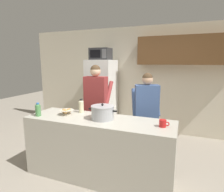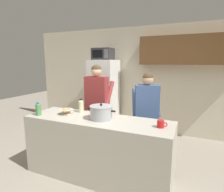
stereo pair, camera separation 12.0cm
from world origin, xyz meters
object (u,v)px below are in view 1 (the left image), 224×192
(bottle_near_edge, at_px, (81,106))
(bottle_mid_counter, at_px, (38,110))
(microwave, at_px, (101,54))
(refrigerator, at_px, (102,96))
(person_by_sink, at_px, (146,108))
(coffee_mug, at_px, (163,123))
(person_near_pot, at_px, (96,98))
(cooking_pot, at_px, (103,112))
(bread_bowl, at_px, (67,112))

(bottle_near_edge, xyz_separation_m, bottle_mid_counter, (-0.52, -0.42, -0.01))
(microwave, bearing_deg, bottle_mid_counter, -94.10)
(refrigerator, relative_size, person_by_sink, 1.15)
(microwave, relative_size, bottle_near_edge, 2.11)
(bottle_near_edge, relative_size, bottle_mid_counter, 1.09)
(microwave, distance_m, coffee_mug, 2.69)
(person_near_pot, relative_size, bottle_mid_counter, 8.12)
(microwave, height_order, person_near_pot, microwave)
(microwave, height_order, cooking_pot, microwave)
(microwave, xyz_separation_m, cooking_pot, (0.85, -1.81, -0.91))
(bottle_near_edge, bearing_deg, bottle_mid_counter, -140.93)
(bread_bowl, distance_m, bottle_near_edge, 0.26)
(person_near_pot, xyz_separation_m, bread_bowl, (-0.15, -0.76, -0.09))
(microwave, bearing_deg, refrigerator, 90.07)
(cooking_pot, height_order, coffee_mug, cooking_pot)
(coffee_mug, height_order, bread_bowl, bread_bowl)
(person_by_sink, relative_size, cooking_pot, 3.52)
(bread_bowl, relative_size, bottle_near_edge, 0.97)
(person_near_pot, distance_m, bottle_near_edge, 0.56)
(person_by_sink, xyz_separation_m, bottle_near_edge, (-0.98, -0.53, 0.06))
(refrigerator, xyz_separation_m, microwave, (0.00, -0.02, 1.04))
(coffee_mug, relative_size, bread_bowl, 0.59)
(microwave, distance_m, bottle_mid_counter, 2.23)
(refrigerator, distance_m, person_near_pot, 1.14)
(cooking_pot, bearing_deg, bread_bowl, 179.36)
(person_by_sink, relative_size, coffee_mug, 11.96)
(bread_bowl, bearing_deg, refrigerator, 96.96)
(person_near_pot, xyz_separation_m, bottle_near_edge, (0.00, -0.56, -0.03))
(bottle_mid_counter, bearing_deg, person_near_pot, 62.19)
(refrigerator, bearing_deg, person_near_pot, -70.82)
(person_near_pot, height_order, bread_bowl, person_near_pot)
(bottle_near_edge, bearing_deg, refrigerator, 102.88)
(refrigerator, distance_m, cooking_pot, 2.03)
(refrigerator, height_order, bottle_mid_counter, refrigerator)
(microwave, xyz_separation_m, bottle_mid_counter, (-0.15, -2.03, -0.91))
(refrigerator, height_order, person_by_sink, refrigerator)
(person_by_sink, distance_m, bottle_mid_counter, 1.77)
(microwave, height_order, bottle_near_edge, microwave)
(microwave, height_order, person_by_sink, microwave)
(person_by_sink, height_order, bottle_mid_counter, person_by_sink)
(person_near_pot, xyz_separation_m, bottle_mid_counter, (-0.52, -0.98, -0.04))
(refrigerator, distance_m, microwave, 1.04)
(refrigerator, xyz_separation_m, cooking_pot, (0.85, -1.84, 0.12))
(microwave, xyz_separation_m, coffee_mug, (1.71, -1.84, -0.97))
(refrigerator, relative_size, microwave, 3.74)
(coffee_mug, bearing_deg, refrigerator, 132.61)
(bread_bowl, xyz_separation_m, bottle_mid_counter, (-0.37, -0.22, 0.05))
(refrigerator, height_order, microwave, microwave)
(refrigerator, distance_m, person_by_sink, 1.74)
(microwave, height_order, bread_bowl, microwave)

